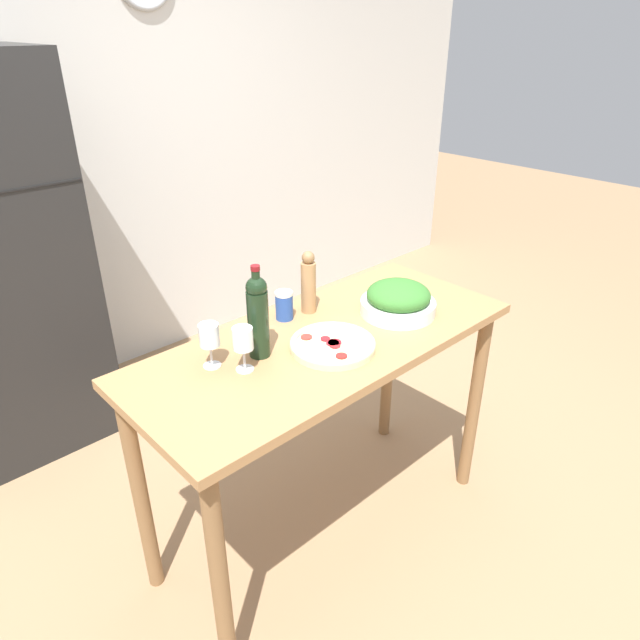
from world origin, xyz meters
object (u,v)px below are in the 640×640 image
object	(u,v)px
wine_glass_near	(243,341)
pepper_mill	(308,283)
wine_glass_far	(209,337)
salad_bowl	(398,300)
homemade_pizza	(333,345)
salt_canister	(284,305)
wine_bottle	(258,315)

from	to	relation	value
wine_glass_near	pepper_mill	size ratio (longest dim) A/B	0.62
wine_glass_near	pepper_mill	xyz separation A→B (m)	(0.44, 0.17, 0.01)
wine_glass_near	wine_glass_far	world-z (taller)	same
salad_bowl	homemade_pizza	bearing A→B (deg)	-176.60
wine_glass_far	salad_bowl	size ratio (longest dim) A/B	0.53
pepper_mill	salad_bowl	size ratio (longest dim) A/B	0.86
wine_glass_near	salt_canister	size ratio (longest dim) A/B	1.38
pepper_mill	salad_bowl	distance (m)	0.35
wine_glass_near	salad_bowl	bearing A→B (deg)	-6.32
wine_glass_near	wine_glass_far	xyz separation A→B (m)	(-0.07, 0.09, 0.00)
salad_bowl	wine_bottle	bearing A→B (deg)	168.71
pepper_mill	salt_canister	world-z (taller)	pepper_mill
wine_glass_far	pepper_mill	distance (m)	0.51
homemade_pizza	wine_glass_near	bearing A→B (deg)	162.27
wine_bottle	pepper_mill	size ratio (longest dim) A/B	1.31
pepper_mill	homemade_pizza	xyz separation A→B (m)	(-0.13, -0.27, -0.10)
wine_bottle	wine_glass_far	xyz separation A→B (m)	(-0.16, 0.05, -0.04)
salt_canister	wine_bottle	bearing A→B (deg)	-147.43
wine_glass_far	salad_bowl	bearing A→B (deg)	-12.69
salad_bowl	salt_canister	distance (m)	0.44
homemade_pizza	pepper_mill	bearing A→B (deg)	63.86
pepper_mill	salt_canister	xyz separation A→B (m)	(-0.11, 0.02, -0.06)
wine_glass_far	salt_canister	bearing A→B (deg)	14.04
homemade_pizza	salt_canister	distance (m)	0.29
wine_bottle	salad_bowl	size ratio (longest dim) A/B	1.13
salad_bowl	salt_canister	world-z (taller)	salad_bowl
wine_glass_far	salad_bowl	xyz separation A→B (m)	(0.74, -0.17, -0.05)
pepper_mill	salad_bowl	bearing A→B (deg)	-46.12
wine_glass_far	homemade_pizza	bearing A→B (deg)	-27.15
pepper_mill	homemade_pizza	distance (m)	0.32
wine_glass_near	salt_canister	distance (m)	0.38
wine_bottle	salt_canister	distance (m)	0.29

